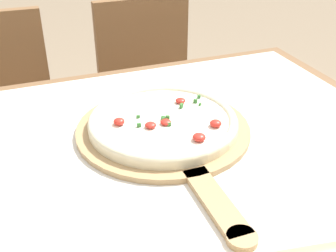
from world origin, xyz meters
name	(u,v)px	position (x,y,z in m)	size (l,w,h in m)	color
dining_table	(169,216)	(0.00, 0.00, 0.66)	(1.16, 1.02, 0.78)	brown
towel_cloth	(169,169)	(0.00, 0.00, 0.78)	(1.08, 0.94, 0.00)	silver
pizza_peel	(166,133)	(0.04, 0.11, 0.79)	(0.38, 0.56, 0.01)	tan
pizza	(163,122)	(0.04, 0.13, 0.81)	(0.32, 0.32, 0.03)	beige
chair_left	(3,119)	(-0.32, 0.86, 0.50)	(0.41, 0.41, 0.87)	brown
chair_right	(151,95)	(0.25, 0.86, 0.50)	(0.41, 0.41, 0.87)	brown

